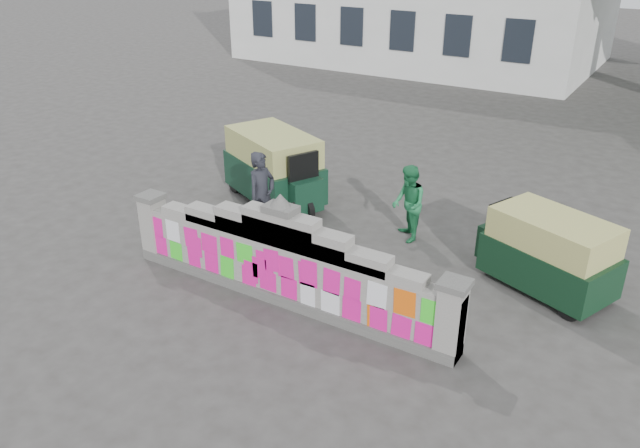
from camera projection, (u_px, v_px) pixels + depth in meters
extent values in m
plane|color=#383533|center=(283.00, 300.00, 10.87)|extent=(100.00, 100.00, 0.00)
cube|color=#4C4C49|center=(283.00, 295.00, 10.83)|extent=(6.40, 0.42, 0.20)
cube|color=gray|center=(282.00, 270.00, 10.61)|extent=(6.40, 0.32, 1.00)
cube|color=gray|center=(282.00, 240.00, 10.37)|extent=(5.20, 0.32, 0.14)
cube|color=gray|center=(281.00, 237.00, 10.34)|extent=(4.00, 0.32, 0.28)
cube|color=gray|center=(281.00, 232.00, 10.30)|extent=(2.60, 0.32, 0.44)
cube|color=gray|center=(281.00, 228.00, 10.27)|extent=(1.40, 0.32, 0.58)
cube|color=#4C4C49|center=(281.00, 209.00, 10.12)|extent=(0.55, 0.36, 0.12)
cone|color=#4C4C49|center=(280.00, 200.00, 10.05)|extent=(0.36, 0.36, 0.22)
cube|color=gray|center=(154.00, 228.00, 12.04)|extent=(0.36, 0.40, 1.24)
cube|color=#4C4C49|center=(150.00, 197.00, 11.76)|extent=(0.44, 0.44, 0.10)
cube|color=gray|center=(451.00, 323.00, 9.16)|extent=(0.36, 0.40, 1.24)
cube|color=#4C4C49|center=(455.00, 284.00, 8.88)|extent=(0.44, 0.44, 0.10)
imported|color=black|center=(263.00, 224.00, 12.43)|extent=(2.08, 0.98, 1.05)
imported|color=#212229|center=(263.00, 207.00, 12.27)|extent=(0.52, 0.70, 1.78)
imported|color=#227E47|center=(408.00, 204.00, 12.66)|extent=(0.96, 0.99, 1.60)
cube|color=#103121|center=(274.00, 176.00, 14.66)|extent=(2.88, 2.31, 0.84)
cube|color=tan|center=(273.00, 146.00, 14.34)|extent=(2.66, 2.17, 0.63)
cube|color=#103121|center=(304.00, 195.00, 13.66)|extent=(0.79, 0.89, 0.74)
cube|color=black|center=(303.00, 167.00, 13.39)|extent=(0.39, 0.71, 0.63)
cylinder|color=black|center=(306.00, 209.00, 13.72)|extent=(0.53, 0.34, 0.53)
cylinder|color=black|center=(235.00, 181.00, 15.22)|extent=(0.53, 0.34, 0.53)
cylinder|color=black|center=(276.00, 172.00, 15.80)|extent=(0.53, 0.34, 0.53)
cube|color=black|center=(548.00, 264.00, 10.99)|extent=(2.47, 1.91, 0.73)
cube|color=tan|center=(554.00, 232.00, 10.72)|extent=(2.29, 1.80, 0.55)
cube|color=black|center=(497.00, 241.00, 11.82)|extent=(0.66, 0.76, 0.64)
cube|color=black|center=(500.00, 215.00, 11.59)|extent=(0.30, 0.62, 0.55)
cylinder|color=black|center=(491.00, 252.00, 12.01)|extent=(0.46, 0.27, 0.46)
cylinder|color=black|center=(604.00, 289.00, 10.78)|extent=(0.46, 0.27, 0.46)
cylinder|color=black|center=(570.00, 307.00, 10.24)|extent=(0.46, 0.27, 0.46)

